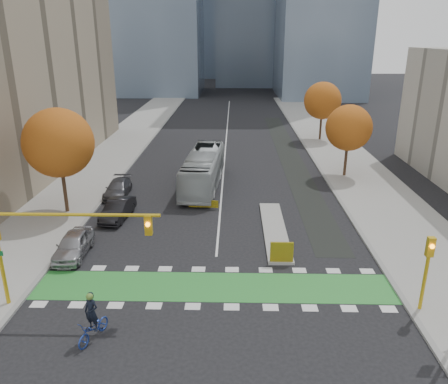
{
  "coord_description": "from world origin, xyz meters",
  "views": [
    {
      "loc": [
        1.06,
        -19.49,
        13.09
      ],
      "look_at": [
        0.4,
        8.75,
        3.0
      ],
      "focal_mm": 35.0,
      "sensor_mm": 36.0,
      "label": 1
    }
  ],
  "objects_px": {
    "tree_west": "(59,143)",
    "traffic_signal_east": "(428,263)",
    "hazard_board": "(282,252)",
    "bus": "(203,169)",
    "parked_car_a": "(73,245)",
    "parked_car_c": "(118,188)",
    "traffic_signal_west": "(48,235)",
    "cyclist": "(93,324)",
    "tree_east_far": "(323,101)",
    "tree_east_near": "(349,128)",
    "parked_car_b": "(118,209)"
  },
  "relations": [
    {
      "from": "tree_east_far",
      "to": "tree_east_near",
      "type": "bearing_deg",
      "value": -91.79
    },
    {
      "from": "tree_east_near",
      "to": "bus",
      "type": "xyz_separation_m",
      "value": [
        -13.73,
        -3.32,
        -3.23
      ]
    },
    {
      "from": "tree_west",
      "to": "traffic_signal_east",
      "type": "height_order",
      "value": "tree_west"
    },
    {
      "from": "traffic_signal_west",
      "to": "parked_car_b",
      "type": "relative_size",
      "value": 1.93
    },
    {
      "from": "cyclist",
      "to": "parked_car_a",
      "type": "height_order",
      "value": "cyclist"
    },
    {
      "from": "parked_car_c",
      "to": "traffic_signal_east",
      "type": "bearing_deg",
      "value": -41.76
    },
    {
      "from": "parked_car_b",
      "to": "parked_car_c",
      "type": "height_order",
      "value": "parked_car_b"
    },
    {
      "from": "traffic_signal_west",
      "to": "parked_car_b",
      "type": "xyz_separation_m",
      "value": [
        0.2,
        11.52,
        -3.31
      ]
    },
    {
      "from": "traffic_signal_west",
      "to": "traffic_signal_east",
      "type": "relative_size",
      "value": 2.08
    },
    {
      "from": "tree_west",
      "to": "parked_car_a",
      "type": "bearing_deg",
      "value": -66.8
    },
    {
      "from": "traffic_signal_west",
      "to": "cyclist",
      "type": "height_order",
      "value": "traffic_signal_west"
    },
    {
      "from": "tree_east_near",
      "to": "parked_car_a",
      "type": "distance_m",
      "value": 27.33
    },
    {
      "from": "tree_east_far",
      "to": "parked_car_b",
      "type": "height_order",
      "value": "tree_east_far"
    },
    {
      "from": "parked_car_a",
      "to": "parked_car_c",
      "type": "bearing_deg",
      "value": 88.8
    },
    {
      "from": "tree_east_far",
      "to": "traffic_signal_west",
      "type": "xyz_separation_m",
      "value": [
        -20.43,
        -38.51,
        -1.21
      ]
    },
    {
      "from": "tree_east_far",
      "to": "traffic_signal_east",
      "type": "xyz_separation_m",
      "value": [
        -2.0,
        -38.51,
        -2.51
      ]
    },
    {
      "from": "cyclist",
      "to": "parked_car_b",
      "type": "height_order",
      "value": "cyclist"
    },
    {
      "from": "traffic_signal_east",
      "to": "traffic_signal_west",
      "type": "bearing_deg",
      "value": -179.99
    },
    {
      "from": "tree_east_far",
      "to": "hazard_board",
      "type": "bearing_deg",
      "value": -104.12
    },
    {
      "from": "traffic_signal_east",
      "to": "parked_car_b",
      "type": "relative_size",
      "value": 0.93
    },
    {
      "from": "tree_west",
      "to": "traffic_signal_east",
      "type": "bearing_deg",
      "value": -29.07
    },
    {
      "from": "tree_west",
      "to": "tree_east_far",
      "type": "relative_size",
      "value": 1.08
    },
    {
      "from": "bus",
      "to": "parked_car_a",
      "type": "bearing_deg",
      "value": -114.2
    },
    {
      "from": "traffic_signal_west",
      "to": "bus",
      "type": "xyz_separation_m",
      "value": [
        6.2,
        19.19,
        -2.4
      ]
    },
    {
      "from": "parked_car_a",
      "to": "cyclist",
      "type": "bearing_deg",
      "value": -66.34
    },
    {
      "from": "traffic_signal_east",
      "to": "parked_car_a",
      "type": "bearing_deg",
      "value": 164.23
    },
    {
      "from": "traffic_signal_east",
      "to": "parked_car_c",
      "type": "xyz_separation_m",
      "value": [
        -19.5,
        16.52,
        -2.07
      ]
    },
    {
      "from": "hazard_board",
      "to": "parked_car_c",
      "type": "distance_m",
      "value": 17.57
    },
    {
      "from": "hazard_board",
      "to": "parked_car_a",
      "type": "xyz_separation_m",
      "value": [
        -13.0,
        0.8,
        -0.06
      ]
    },
    {
      "from": "tree_west",
      "to": "parked_car_c",
      "type": "bearing_deg",
      "value": 53.22
    },
    {
      "from": "tree_east_near",
      "to": "traffic_signal_west",
      "type": "height_order",
      "value": "tree_east_near"
    },
    {
      "from": "bus",
      "to": "parked_car_b",
      "type": "xyz_separation_m",
      "value": [
        -6.0,
        -7.67,
        -0.91
      ]
    },
    {
      "from": "tree_east_far",
      "to": "parked_car_a",
      "type": "height_order",
      "value": "tree_east_far"
    },
    {
      "from": "tree_east_near",
      "to": "bus",
      "type": "height_order",
      "value": "tree_east_near"
    },
    {
      "from": "parked_car_b",
      "to": "tree_east_far",
      "type": "bearing_deg",
      "value": 59.01
    },
    {
      "from": "tree_east_near",
      "to": "parked_car_a",
      "type": "relative_size",
      "value": 1.62
    },
    {
      "from": "hazard_board",
      "to": "bus",
      "type": "bearing_deg",
      "value": 111.58
    },
    {
      "from": "tree_west",
      "to": "hazard_board",
      "type": "bearing_deg",
      "value": -25.99
    },
    {
      "from": "tree_east_near",
      "to": "traffic_signal_west",
      "type": "xyz_separation_m",
      "value": [
        -19.93,
        -22.51,
        -0.83
      ]
    },
    {
      "from": "parked_car_a",
      "to": "parked_car_c",
      "type": "height_order",
      "value": "parked_car_a"
    },
    {
      "from": "traffic_signal_west",
      "to": "parked_car_c",
      "type": "xyz_separation_m",
      "value": [
        -1.07,
        16.52,
        -3.37
      ]
    },
    {
      "from": "cyclist",
      "to": "traffic_signal_east",
      "type": "bearing_deg",
      "value": 29.54
    },
    {
      "from": "tree_west",
      "to": "tree_east_far",
      "type": "bearing_deg",
      "value": 46.7
    },
    {
      "from": "tree_west",
      "to": "traffic_signal_west",
      "type": "distance_m",
      "value": 13.25
    },
    {
      "from": "hazard_board",
      "to": "cyclist",
      "type": "xyz_separation_m",
      "value": [
        -9.27,
        -7.26,
        0.01
      ]
    },
    {
      "from": "hazard_board",
      "to": "cyclist",
      "type": "relative_size",
      "value": 0.58
    },
    {
      "from": "traffic_signal_east",
      "to": "parked_car_a",
      "type": "xyz_separation_m",
      "value": [
        -19.5,
        5.51,
        -1.99
      ]
    },
    {
      "from": "hazard_board",
      "to": "traffic_signal_east",
      "type": "bearing_deg",
      "value": -35.92
    },
    {
      "from": "parked_car_a",
      "to": "tree_east_near",
      "type": "bearing_deg",
      "value": 37.79
    },
    {
      "from": "tree_west",
      "to": "cyclist",
      "type": "relative_size",
      "value": 3.4
    }
  ]
}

